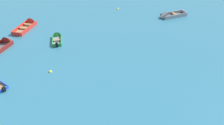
{
  "coord_description": "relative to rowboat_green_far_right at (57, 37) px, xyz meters",
  "views": [
    {
      "loc": [
        -3.83,
        1.7,
        13.43
      ],
      "look_at": [
        0.0,
        20.63,
        0.15
      ],
      "focal_mm": 35.99,
      "sensor_mm": 36.0,
      "label": 1
    }
  ],
  "objects": [
    {
      "name": "rowboat_grey_far_left",
      "position": [
        16.15,
        3.5,
        0.06
      ],
      "size": [
        4.67,
        2.17,
        1.26
      ],
      "color": "#4C4C51",
      "rests_on": "ground_plane"
    },
    {
      "name": "rowboat_red_far_back",
      "position": [
        -3.79,
        4.57,
        0.05
      ],
      "size": [
        3.13,
        4.59,
        1.35
      ],
      "color": "#99754C",
      "rests_on": "ground_plane"
    },
    {
      "name": "rowboat_maroon_midfield_right",
      "position": [
        -6.12,
        -0.61,
        0.06
      ],
      "size": [
        3.24,
        4.21,
        1.35
      ],
      "color": "#4C4C51",
      "rests_on": "ground_plane"
    },
    {
      "name": "mooring_buoy_between_boats_right",
      "position": [
        9.61,
        8.27,
        -0.17
      ],
      "size": [
        0.37,
        0.37,
        0.37
      ],
      "primitive_type": "sphere",
      "color": "yellow",
      "rests_on": "ground_plane"
    },
    {
      "name": "mooring_buoy_between_boats_left",
      "position": [
        -0.68,
        -6.91,
        -0.17
      ],
      "size": [
        0.33,
        0.33,
        0.33
      ],
      "primitive_type": "sphere",
      "color": "yellow",
      "rests_on": "ground_plane"
    },
    {
      "name": "rowboat_green_far_right",
      "position": [
        0.0,
        0.0,
        0.0
      ],
      "size": [
        1.1,
        3.18,
        0.97
      ],
      "color": "gray",
      "rests_on": "ground_plane"
    }
  ]
}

